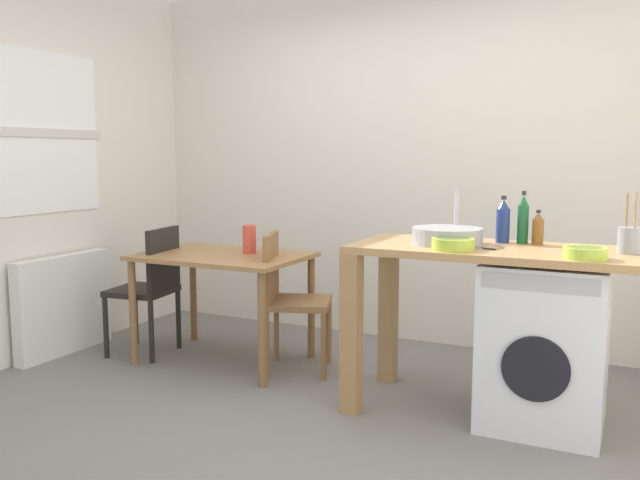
{
  "coord_description": "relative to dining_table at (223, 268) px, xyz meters",
  "views": [
    {
      "loc": [
        1.61,
        -3.01,
        1.4
      ],
      "look_at": [
        -0.08,
        0.45,
        0.9
      ],
      "focal_mm": 37.08,
      "sensor_mm": 36.0,
      "label": 1
    }
  ],
  "objects": [
    {
      "name": "dining_table",
      "position": [
        0.0,
        0.0,
        0.0
      ],
      "size": [
        1.1,
        0.76,
        0.74
      ],
      "color": "#9E7042",
      "rests_on": "ground_plane"
    },
    {
      "name": "scissors",
      "position": [
        1.79,
        -0.26,
        0.28
      ],
      "size": [
        0.15,
        0.06,
        0.01
      ],
      "color": "#B2B2B7",
      "rests_on": "kitchen_counter"
    },
    {
      "name": "tap",
      "position": [
        1.57,
        0.02,
        0.42
      ],
      "size": [
        0.02,
        0.02,
        0.28
      ],
      "primitive_type": "cylinder",
      "color": "#B2B2B7",
      "rests_on": "kitchen_counter"
    },
    {
      "name": "washing_machine",
      "position": [
        2.1,
        -0.17,
        -0.21
      ],
      "size": [
        0.6,
        0.61,
        0.86
      ],
      "color": "silver",
      "rests_on": "ground_plane"
    },
    {
      "name": "bottle_squat_brown",
      "position": [
        1.93,
        0.05,
        0.41
      ],
      "size": [
        0.06,
        0.06,
        0.29
      ],
      "color": "#19592D",
      "rests_on": "kitchen_counter"
    },
    {
      "name": "mixing_bowl",
      "position": [
        1.66,
        -0.36,
        0.31
      ],
      "size": [
        0.22,
        0.22,
        0.06
      ],
      "color": "#A8C63D",
      "rests_on": "kitchen_counter"
    },
    {
      "name": "kitchen_counter",
      "position": [
        1.63,
        -0.16,
        0.12
      ],
      "size": [
        1.5,
        0.68,
        0.92
      ],
      "color": "tan",
      "rests_on": "ground_plane"
    },
    {
      "name": "chair_opposite",
      "position": [
        0.48,
        0.02,
        -0.14
      ],
      "size": [
        0.51,
        0.51,
        0.9
      ],
      "rotation": [
        0.0,
        0.0,
        -1.22
      ],
      "color": "olive",
      "rests_on": "ground_plane"
    },
    {
      "name": "sink_basin",
      "position": [
        1.57,
        -0.16,
        0.32
      ],
      "size": [
        0.38,
        0.38,
        0.09
      ],
      "primitive_type": "cylinder",
      "color": "#9EA0A5",
      "rests_on": "kitchen_counter"
    },
    {
      "name": "ground_plane",
      "position": [
        0.9,
        -0.64,
        -0.64
      ],
      "size": [
        5.46,
        5.46,
        0.0
      ],
      "primitive_type": "plane",
      "color": "slate"
    },
    {
      "name": "vase",
      "position": [
        0.15,
        0.1,
        0.19
      ],
      "size": [
        0.09,
        0.09,
        0.19
      ],
      "primitive_type": "cylinder",
      "color": "#D84C38",
      "rests_on": "dining_table"
    },
    {
      "name": "utensil_crock",
      "position": [
        2.47,
        -0.11,
        0.35
      ],
      "size": [
        0.11,
        0.11,
        0.3
      ],
      "color": "gray",
      "rests_on": "kitchen_counter"
    },
    {
      "name": "radiator",
      "position": [
        -1.12,
        -0.34,
        -0.29
      ],
      "size": [
        0.1,
        0.8,
        0.7
      ],
      "primitive_type": "cube",
      "color": "white",
      "rests_on": "ground_plane"
    },
    {
      "name": "wall_window_side",
      "position": [
        -1.25,
        -0.64,
        0.71
      ],
      "size": [
        0.12,
        3.8,
        2.7
      ],
      "color": "silver",
      "rests_on": "ground_plane"
    },
    {
      "name": "bottle_clear_small",
      "position": [
        2.02,
        0.03,
        0.36
      ],
      "size": [
        0.06,
        0.06,
        0.19
      ],
      "color": "brown",
      "rests_on": "kitchen_counter"
    },
    {
      "name": "wall_back",
      "position": [
        0.9,
        1.11,
        0.71
      ],
      "size": [
        4.6,
        0.1,
        2.7
      ],
      "primitive_type": "cube",
      "color": "silver",
      "rests_on": "ground_plane"
    },
    {
      "name": "colander",
      "position": [
        2.29,
        -0.38,
        0.31
      ],
      "size": [
        0.2,
        0.2,
        0.06
      ],
      "color": "#A8C63D",
      "rests_on": "kitchen_counter"
    },
    {
      "name": "bottle_tall_green",
      "position": [
        1.83,
        0.03,
        0.39
      ],
      "size": [
        0.07,
        0.07,
        0.26
      ],
      "color": "navy",
      "rests_on": "kitchen_counter"
    },
    {
      "name": "chair_person_seat",
      "position": [
        -0.55,
        -0.09,
        -0.14
      ],
      "size": [
        0.45,
        0.45,
        0.9
      ],
      "rotation": [
        0.0,
        0.0,
        1.71
      ],
      "color": "black",
      "rests_on": "ground_plane"
    }
  ]
}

